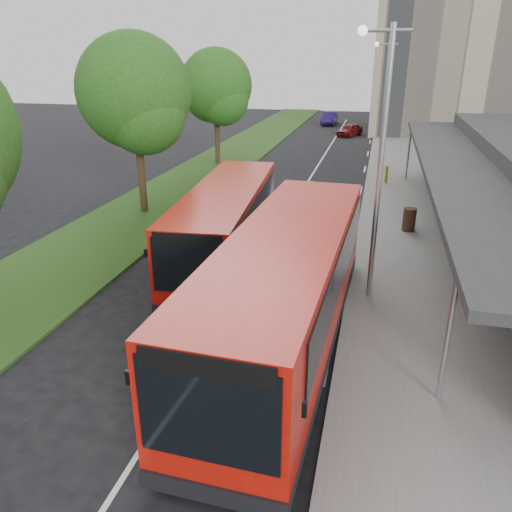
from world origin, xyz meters
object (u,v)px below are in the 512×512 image
(lamp_post_near, at_px, (379,153))
(lamp_post_far, at_px, (384,98))
(bus_second, at_px, (226,224))
(tree_mid, at_px, (135,99))
(car_near, at_px, (350,130))
(car_far, at_px, (329,118))
(bollard, at_px, (386,174))
(bus_main, at_px, (286,290))
(litter_bin, at_px, (409,219))
(tree_far, at_px, (216,90))

(lamp_post_near, height_order, lamp_post_far, same)
(bus_second, bearing_deg, tree_mid, 134.57)
(bus_second, xyz_separation_m, car_near, (2.42, 33.02, -0.88))
(car_near, relative_size, car_far, 0.82)
(tree_mid, relative_size, bollard, 8.36)
(bus_main, bearing_deg, bus_second, 123.46)
(lamp_post_far, relative_size, litter_bin, 7.94)
(lamp_post_far, bearing_deg, car_far, 103.82)
(litter_bin, height_order, car_far, car_far)
(bollard, distance_m, car_near, 19.67)
(lamp_post_far, height_order, bus_main, lamp_post_far)
(tree_far, height_order, bus_second, tree_far)
(tree_far, distance_m, car_far, 25.13)
(tree_far, height_order, car_far, tree_far)
(bus_main, bearing_deg, tree_far, 114.32)
(bus_second, distance_m, litter_bin, 8.43)
(bollard, bearing_deg, lamp_post_near, -92.11)
(car_near, xyz_separation_m, car_far, (-2.81, 8.12, 0.10))
(bollard, bearing_deg, litter_bin, -83.66)
(lamp_post_far, distance_m, bollard, 5.94)
(car_near, bearing_deg, tree_far, -92.54)
(car_near, bearing_deg, litter_bin, -56.35)
(lamp_post_far, xyz_separation_m, bus_second, (-5.31, -17.95, -3.26))
(lamp_post_near, distance_m, litter_bin, 8.13)
(tree_far, relative_size, litter_bin, 7.80)
(lamp_post_near, height_order, bollard, lamp_post_near)
(tree_far, xyz_separation_m, bus_main, (9.09, -22.41, -3.43))
(lamp_post_near, relative_size, car_near, 2.36)
(lamp_post_near, xyz_separation_m, car_far, (-5.71, 43.19, -4.04))
(lamp_post_near, distance_m, bus_second, 6.56)
(bus_second, distance_m, bollard, 14.90)
(bus_main, relative_size, car_near, 3.37)
(litter_bin, distance_m, bollard, 8.90)
(bus_main, distance_m, car_near, 38.45)
(tree_mid, xyz_separation_m, car_near, (8.23, 28.01, -4.86))
(bus_second, bearing_deg, bollard, 61.97)
(bus_main, relative_size, car_far, 2.76)
(bus_second, xyz_separation_m, litter_bin, (6.88, 4.82, -0.80))
(tree_mid, distance_m, bus_second, 8.64)
(bus_second, bearing_deg, lamp_post_far, 68.81)
(car_far, bearing_deg, lamp_post_far, -74.60)
(bollard, bearing_deg, bus_main, -97.82)
(lamp_post_near, xyz_separation_m, car_near, (-2.89, 35.07, -4.14))
(lamp_post_near, relative_size, bus_main, 0.70)
(bus_second, bearing_deg, litter_bin, 30.31)
(tree_far, height_order, lamp_post_far, lamp_post_far)
(bus_second, relative_size, bollard, 10.12)
(bus_second, distance_m, car_far, 41.15)
(tree_far, relative_size, bus_main, 0.69)
(tree_mid, height_order, bus_main, tree_mid)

